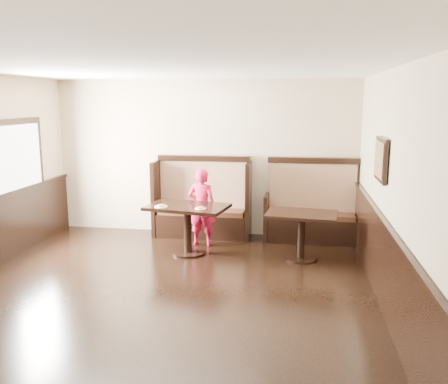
% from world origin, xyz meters
% --- Properties ---
extents(ground, '(7.00, 7.00, 0.00)m').
position_xyz_m(ground, '(0.00, 0.00, 0.00)').
color(ground, black).
rests_on(ground, ground).
extents(room_shell, '(7.00, 7.00, 7.00)m').
position_xyz_m(room_shell, '(-0.30, 0.28, 0.67)').
color(room_shell, '#CAB592').
rests_on(room_shell, ground).
extents(booth_main, '(1.75, 0.72, 1.45)m').
position_xyz_m(booth_main, '(0.00, 3.30, 0.53)').
color(booth_main, black).
rests_on(booth_main, ground).
extents(booth_neighbor, '(1.65, 0.72, 1.45)m').
position_xyz_m(booth_neighbor, '(1.95, 3.29, 0.48)').
color(booth_neighbor, black).
rests_on(booth_neighbor, ground).
extents(table_main, '(1.36, 0.99, 0.79)m').
position_xyz_m(table_main, '(-0.03, 2.21, 0.61)').
color(table_main, black).
rests_on(table_main, ground).
extents(table_neighbor, '(1.14, 0.81, 0.74)m').
position_xyz_m(table_neighbor, '(1.77, 2.22, 0.55)').
color(table_neighbor, black).
rests_on(table_neighbor, ground).
extents(child, '(0.51, 0.36, 1.32)m').
position_xyz_m(child, '(0.11, 2.70, 0.66)').
color(child, red).
rests_on(child, ground).
extents(pizza_plate_left, '(0.20, 0.20, 0.04)m').
position_xyz_m(pizza_plate_left, '(-0.41, 2.04, 0.81)').
color(pizza_plate_left, white).
rests_on(pizza_plate_left, table_main).
extents(pizza_plate_right, '(0.18, 0.18, 0.03)m').
position_xyz_m(pizza_plate_right, '(0.23, 2.01, 0.81)').
color(pizza_plate_right, white).
rests_on(pizza_plate_right, table_main).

